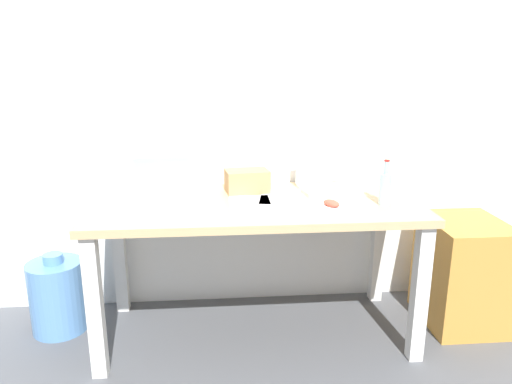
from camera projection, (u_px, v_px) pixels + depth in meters
name	position (u px, v px, depth m)	size (l,w,h in m)	color
ground_plane	(256.00, 331.00, 2.74)	(8.00, 8.00, 0.00)	#515459
back_wall	(250.00, 89.00, 2.81)	(5.20, 0.08, 2.60)	white
desk	(256.00, 220.00, 2.56)	(1.68, 0.76, 0.76)	tan
laptop_left	(162.00, 192.00, 2.53)	(0.30, 0.24, 0.21)	silver
laptop_right	(327.00, 181.00, 2.76)	(0.34, 0.29, 0.22)	silver
beer_bottle	(385.00, 188.00, 2.45)	(0.06, 0.06, 0.23)	#99B7C1
computer_mouse	(331.00, 203.00, 2.44)	(0.06, 0.10, 0.03)	#D84C38
cardboard_box	(247.00, 181.00, 2.69)	(0.23, 0.15, 0.12)	tan
paper_sheet_near_back	(280.00, 197.00, 2.61)	(0.21, 0.30, 0.00)	white
paper_sheet_front_right	(339.00, 204.00, 2.48)	(0.21, 0.30, 0.00)	white
paper_sheet_center	(250.00, 204.00, 2.49)	(0.21, 0.30, 0.00)	white
water_cooler_jug	(57.00, 296.00, 2.71)	(0.30, 0.30, 0.45)	#598CC6
filing_cabinet	(462.00, 272.00, 2.77)	(0.40, 0.48, 0.61)	#C68938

